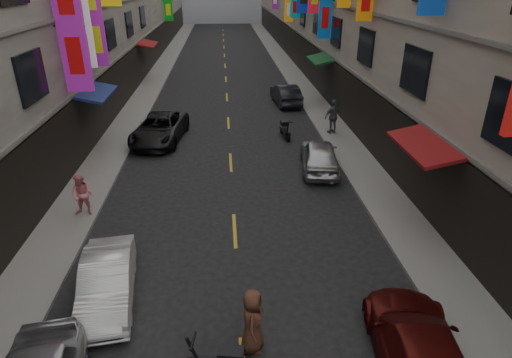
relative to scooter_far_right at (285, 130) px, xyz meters
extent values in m
cube|color=slate|center=(-9.03, 14.77, -0.38)|extent=(2.00, 90.00, 0.12)
cube|color=slate|center=(2.97, 14.77, -0.38)|extent=(2.00, 90.00, 0.12)
cube|color=black|center=(-9.98, 14.77, 1.06)|extent=(0.12, 85.50, 3.00)
cube|color=#66635E|center=(-9.97, 14.77, 2.76)|extent=(0.16, 90.00, 0.14)
cube|color=black|center=(3.92, 14.77, 1.06)|extent=(0.12, 85.50, 3.00)
cube|color=#66635E|center=(3.91, 14.77, 2.76)|extent=(0.16, 90.00, 0.14)
cube|color=purple|center=(-9.37, -3.05, 5.73)|extent=(1.11, 0.18, 5.37)
cylinder|color=black|center=(-9.42, -3.05, 5.73)|extent=(1.21, 0.08, 0.08)
cube|color=white|center=(-9.50, -1.16, 5.49)|extent=(0.84, 0.18, 3.59)
cylinder|color=black|center=(-9.55, -1.16, 5.49)|extent=(0.94, 0.08, 0.08)
cube|color=#981B93|center=(-9.50, 1.00, 5.68)|extent=(0.86, 0.18, 4.61)
cylinder|color=black|center=(-9.55, 1.00, 5.68)|extent=(0.96, 0.08, 0.08)
cube|color=#0D4CA0|center=(3.45, 7.14, 6.12)|extent=(0.84, 0.18, 4.63)
cylinder|color=black|center=(3.50, 7.14, 6.12)|extent=(0.94, 0.08, 0.08)
cube|color=orange|center=(3.44, 22.83, 5.41)|extent=(0.86, 0.18, 4.08)
cylinder|color=black|center=(3.49, 22.83, 5.41)|extent=(0.96, 0.08, 0.08)
cube|color=#0B7B12|center=(-9.43, 32.67, 4.90)|extent=(1.00, 0.18, 4.48)
cylinder|color=black|center=(-9.48, 32.67, 4.90)|extent=(1.10, 0.08, 0.08)
cube|color=maroon|center=(3.27, -9.23, 2.56)|extent=(1.39, 3.20, 0.41)
cube|color=navy|center=(-9.33, -1.23, 2.56)|extent=(1.39, 3.20, 0.41)
cube|color=#134721|center=(3.27, 6.77, 2.56)|extent=(1.39, 3.20, 0.41)
cube|color=maroon|center=(-9.33, 14.77, 2.56)|extent=(1.39, 3.20, 0.41)
cube|color=gold|center=(-3.03, -9.23, -0.44)|extent=(0.12, 2.20, 0.01)
cube|color=gold|center=(-3.03, -3.23, -0.44)|extent=(0.12, 2.20, 0.01)
cube|color=gold|center=(-3.03, 2.77, -0.44)|extent=(0.12, 2.20, 0.01)
cube|color=gold|center=(-3.03, 8.77, -0.44)|extent=(0.12, 2.20, 0.01)
cube|color=gold|center=(-3.03, 14.77, -0.44)|extent=(0.12, 2.20, 0.01)
cube|color=gold|center=(-3.03, 20.77, -0.44)|extent=(0.12, 2.20, 0.01)
cube|color=gold|center=(-3.03, 26.77, -0.44)|extent=(0.12, 2.20, 0.01)
cube|color=gold|center=(-3.03, 32.77, -0.44)|extent=(0.12, 2.20, 0.01)
cube|color=gold|center=(-3.03, 38.77, -0.44)|extent=(0.12, 2.20, 0.01)
cube|color=gold|center=(-3.03, 44.77, -0.44)|extent=(0.12, 2.20, 0.01)
cube|color=gold|center=(-3.03, 50.77, -0.44)|extent=(0.12, 2.20, 0.01)
cube|color=black|center=(-3.28, -15.28, 0.31)|extent=(0.59, 0.40, 0.22)
cylinder|color=black|center=(-4.07, -15.16, 0.26)|extent=(0.36, 0.14, 0.88)
cylinder|color=black|center=(-4.07, -15.16, 0.61)|extent=(0.14, 0.50, 0.06)
cylinder|color=black|center=(0.07, -0.68, -0.19)|extent=(0.17, 0.51, 0.50)
cylinder|color=black|center=(-0.07, 0.61, -0.19)|extent=(0.17, 0.51, 0.50)
cube|color=black|center=(0.00, -0.03, -0.04)|extent=(0.44, 1.33, 0.18)
cube|color=black|center=(-0.02, 0.22, 0.31)|extent=(0.38, 0.58, 0.22)
cylinder|color=black|center=(0.06, -0.58, 0.26)|extent=(0.12, 0.36, 0.88)
cylinder|color=black|center=(0.06, -0.58, 0.61)|extent=(0.50, 0.11, 0.06)
imported|color=white|center=(-6.54, -12.47, 0.17)|extent=(1.78, 3.86, 1.22)
imported|color=black|center=(-6.69, -0.03, 0.25)|extent=(2.96, 5.26, 1.39)
imported|color=#52100E|center=(0.80, -15.48, 0.22)|extent=(2.50, 4.81, 1.33)
imported|color=#BBBCC0|center=(0.97, -4.29, 0.24)|extent=(2.13, 4.19, 1.37)
imported|color=#222228|center=(0.97, 6.68, 0.23)|extent=(1.80, 4.21, 1.35)
imported|color=#E67A83|center=(-8.43, -7.89, 0.47)|extent=(0.84, 0.63, 1.59)
imported|color=#525254|center=(2.68, 0.23, 0.62)|extent=(1.26, 1.01, 1.88)
imported|color=#542F21|center=(-2.76, -14.45, 0.40)|extent=(0.67, 0.89, 1.68)
camera|label=1|loc=(-3.25, -21.89, 7.59)|focal=30.00mm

